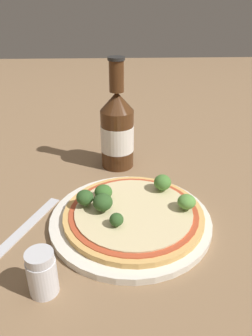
% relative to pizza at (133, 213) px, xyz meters
% --- Properties ---
extents(ground_plane, '(3.00, 3.00, 0.00)m').
position_rel_pizza_xyz_m(ground_plane, '(-0.01, -0.00, -0.02)').
color(ground_plane, '#846647').
extents(plate, '(0.27, 0.27, 0.01)m').
position_rel_pizza_xyz_m(plate, '(-0.00, -0.01, -0.01)').
color(plate, silver).
rests_on(plate, ground_plane).
extents(pizza, '(0.24, 0.24, 0.01)m').
position_rel_pizza_xyz_m(pizza, '(0.00, 0.00, 0.00)').
color(pizza, tan).
rests_on(pizza, plate).
extents(broccoli_floret_0, '(0.03, 0.03, 0.03)m').
position_rel_pizza_xyz_m(broccoli_floret_0, '(0.09, -0.01, 0.02)').
color(broccoli_floret_0, '#7A9E5B').
rests_on(broccoli_floret_0, pizza).
extents(broccoli_floret_1, '(0.03, 0.03, 0.03)m').
position_rel_pizza_xyz_m(broccoli_floret_1, '(-0.08, 0.02, 0.02)').
color(broccoli_floret_1, '#7A9E5B').
rests_on(broccoli_floret_1, pizza).
extents(broccoli_floret_2, '(0.03, 0.03, 0.03)m').
position_rel_pizza_xyz_m(broccoli_floret_2, '(-0.05, 0.04, 0.02)').
color(broccoli_floret_2, '#7A9E5B').
rests_on(broccoli_floret_2, pizza).
extents(broccoli_floret_3, '(0.02, 0.02, 0.02)m').
position_rel_pizza_xyz_m(broccoli_floret_3, '(-0.03, -0.04, 0.02)').
color(broccoli_floret_3, '#7A9E5B').
rests_on(broccoli_floret_3, pizza).
extents(broccoli_floret_4, '(0.03, 0.03, 0.03)m').
position_rel_pizza_xyz_m(broccoli_floret_4, '(0.06, 0.06, 0.02)').
color(broccoli_floret_4, '#7A9E5B').
rests_on(broccoli_floret_4, pizza).
extents(broccoli_floret_5, '(0.03, 0.03, 0.03)m').
position_rel_pizza_xyz_m(broccoli_floret_5, '(-0.05, -0.00, 0.03)').
color(broccoli_floret_5, '#7A9E5B').
rests_on(broccoli_floret_5, pizza).
extents(beer_bottle, '(0.07, 0.07, 0.24)m').
position_rel_pizza_xyz_m(beer_bottle, '(-0.02, 0.21, 0.07)').
color(beer_bottle, '#472814').
rests_on(beer_bottle, ground_plane).
extents(pepper_shaker, '(0.04, 0.04, 0.07)m').
position_rel_pizza_xyz_m(pepper_shaker, '(-0.13, -0.14, 0.01)').
color(pepper_shaker, silver).
rests_on(pepper_shaker, ground_plane).
extents(fork, '(0.08, 0.16, 0.00)m').
position_rel_pizza_xyz_m(fork, '(-0.18, -0.00, -0.02)').
color(fork, silver).
rests_on(fork, ground_plane).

